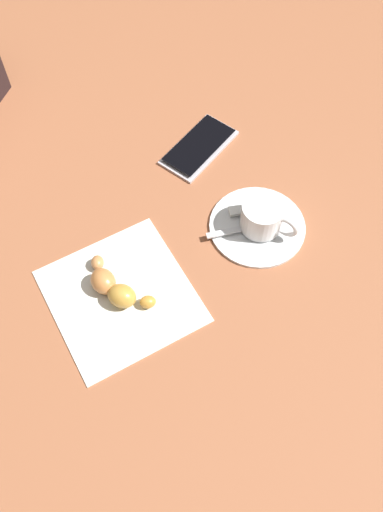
{
  "coord_description": "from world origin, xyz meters",
  "views": [
    {
      "loc": [
        0.23,
        0.35,
        0.71
      ],
      "look_at": [
        0.01,
        0.01,
        0.01
      ],
      "focal_mm": 38.89,
      "sensor_mm": 36.0,
      "label": 1
    }
  ],
  "objects": [
    {
      "name": "saucer",
      "position": [
        -0.11,
        0.02,
        0.0
      ],
      "size": [
        0.15,
        0.15,
        0.01
      ],
      "primitive_type": "cylinder",
      "color": "white",
      "rests_on": "ground"
    },
    {
      "name": "ground_plane",
      "position": [
        0.0,
        0.0,
        0.0
      ],
      "size": [
        1.8,
        1.8,
        0.0
      ],
      "primitive_type": "plane",
      "color": "#9A5939"
    },
    {
      "name": "sugar_packet",
      "position": [
        -0.11,
        -0.01,
        0.01
      ],
      "size": [
        0.07,
        0.04,
        0.01
      ],
      "primitive_type": "cube",
      "rotation": [
        0.0,
        0.0,
        5.88
      ],
      "color": "white",
      "rests_on": "saucer"
    },
    {
      "name": "espresso_cup",
      "position": [
        -0.11,
        0.02,
        0.03
      ],
      "size": [
        0.06,
        0.09,
        0.05
      ],
      "color": "white",
      "rests_on": "saucer"
    },
    {
      "name": "croissant",
      "position": [
        0.13,
        -0.0,
        0.02
      ],
      "size": [
        0.07,
        0.12,
        0.03
      ],
      "color": "#C5834B",
      "rests_on": "napkin"
    },
    {
      "name": "napkin",
      "position": [
        0.13,
        0.01,
        0.0
      ],
      "size": [
        0.2,
        0.21,
        0.0
      ],
      "primitive_type": "cube",
      "rotation": [
        0.0,
        0.0,
        -0.06
      ],
      "color": "silver",
      "rests_on": "ground"
    },
    {
      "name": "cell_phone",
      "position": [
        -0.12,
        -0.16,
        0.01
      ],
      "size": [
        0.15,
        0.11,
        0.01
      ],
      "color": "#BCB5BD",
      "rests_on": "ground"
    },
    {
      "name": "teaspoon",
      "position": [
        -0.11,
        0.02,
        0.01
      ],
      "size": [
        0.12,
        0.05,
        0.01
      ],
      "color": "silver",
      "rests_on": "saucer"
    }
  ]
}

